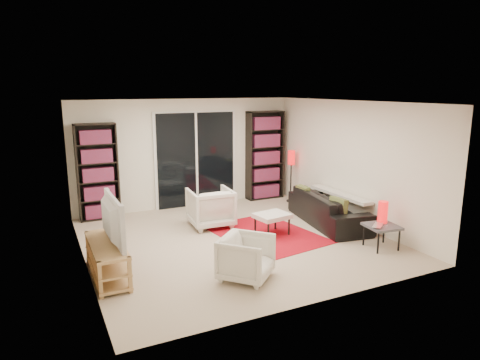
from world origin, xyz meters
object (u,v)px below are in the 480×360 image
at_px(bookshelf_right, 265,155).
at_px(ottoman, 272,217).
at_px(tv_stand, 107,259).
at_px(side_table, 382,228).
at_px(bookshelf_left, 98,172).
at_px(floor_lamp, 291,164).
at_px(armchair_back, 211,207).
at_px(armchair_front, 246,258).
at_px(sofa, 328,208).

relative_size(bookshelf_right, ottoman, 3.19).
bearing_deg(tv_stand, side_table, -11.18).
height_order(bookshelf_left, side_table, bookshelf_left).
bearing_deg(floor_lamp, tv_stand, -152.61).
distance_m(armchair_back, floor_lamp, 2.60).
xyz_separation_m(tv_stand, armchair_front, (1.74, -0.92, 0.05)).
bearing_deg(tv_stand, floor_lamp, 27.39).
relative_size(tv_stand, armchair_back, 1.66).
bearing_deg(side_table, sofa, 88.83).
height_order(bookshelf_right, ottoman, bookshelf_right).
bearing_deg(ottoman, bookshelf_left, 138.16).
distance_m(bookshelf_right, side_table, 3.83).
bearing_deg(sofa, bookshelf_right, 13.80).
relative_size(tv_stand, side_table, 2.39).
relative_size(bookshelf_left, floor_lamp, 1.61).
bearing_deg(bookshelf_right, ottoman, -116.15).
height_order(armchair_back, floor_lamp, floor_lamp).
relative_size(sofa, side_table, 3.74).
xyz_separation_m(sofa, floor_lamp, (0.23, 1.74, 0.60)).
distance_m(tv_stand, ottoman, 3.03).
relative_size(armchair_front, ottoman, 1.04).
bearing_deg(bookshelf_right, sofa, -85.76).
distance_m(bookshelf_left, tv_stand, 3.01).
distance_m(sofa, side_table, 1.48).
height_order(armchair_back, armchair_front, armchair_back).
height_order(tv_stand, floor_lamp, floor_lamp).
xyz_separation_m(bookshelf_right, armchair_front, (-2.42, -3.83, -0.74)).
bearing_deg(bookshelf_right, side_table, -87.88).
xyz_separation_m(armchair_back, armchair_front, (-0.43, -2.40, -0.06)).
bearing_deg(armchair_back, sofa, 162.58).
bearing_deg(bookshelf_left, sofa, -29.60).
xyz_separation_m(bookshelf_left, side_table, (3.99, -3.76, -0.62)).
height_order(armchair_front, side_table, armchair_front).
distance_m(tv_stand, floor_lamp, 5.18).
bearing_deg(side_table, bookshelf_right, 92.12).
bearing_deg(floor_lamp, ottoman, -130.36).
xyz_separation_m(bookshelf_right, armchair_back, (-1.99, -1.43, -0.68)).
bearing_deg(side_table, armchair_front, -178.41).
bearing_deg(bookshelf_left, floor_lamp, -7.33).
bearing_deg(armchair_front, bookshelf_left, 67.73).
distance_m(bookshelf_left, floor_lamp, 4.28).
height_order(armchair_front, ottoman, armchair_front).
distance_m(bookshelf_left, ottoman, 3.64).
height_order(bookshelf_right, tv_stand, bookshelf_right).
distance_m(bookshelf_left, armchair_front, 4.14).
bearing_deg(side_table, armchair_back, 132.43).
relative_size(armchair_back, armchair_front, 1.19).
bearing_deg(armchair_back, bookshelf_left, -33.42).
bearing_deg(armchair_back, ottoman, 134.33).
xyz_separation_m(side_table, floor_lamp, (0.26, 3.21, 0.55)).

